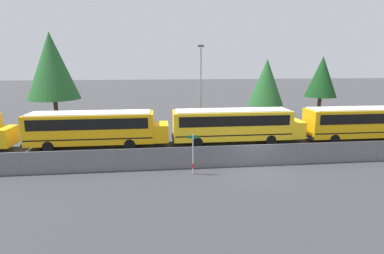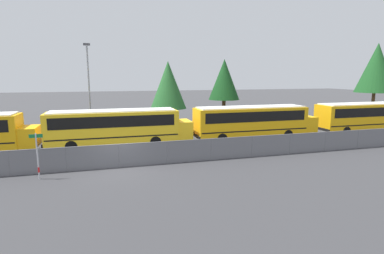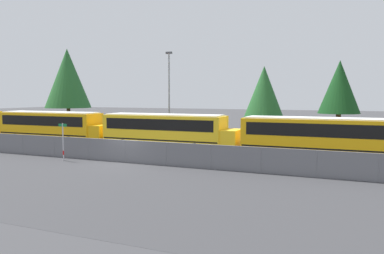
{
  "view_description": "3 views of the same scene",
  "coord_description": "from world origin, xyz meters",
  "px_view_note": "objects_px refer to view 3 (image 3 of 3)",
  "views": [
    {
      "loc": [
        -6.5,
        -19.14,
        7.15
      ],
      "look_at": [
        -3.7,
        5.7,
        1.61
      ],
      "focal_mm": 28.0,
      "sensor_mm": 36.0,
      "label": 1
    },
    {
      "loc": [
        -0.49,
        -18.76,
        5.7
      ],
      "look_at": [
        6.14,
        4.9,
        1.51
      ],
      "focal_mm": 28.0,
      "sensor_mm": 36.0,
      "label": 2
    },
    {
      "loc": [
        13.68,
        -21.37,
        4.5
      ],
      "look_at": [
        2.83,
        4.9,
        2.12
      ],
      "focal_mm": 35.0,
      "sensor_mm": 36.0,
      "label": 3
    }
  ],
  "objects_px": {
    "school_bus_2": "(167,129)",
    "school_bus_3": "(321,135)",
    "school_bus_1": "(52,125)",
    "tree_2": "(264,94)",
    "tree_0": "(68,78)",
    "tree_3": "(339,87)",
    "light_pole": "(169,93)",
    "street_sign": "(63,141)"
  },
  "relations": [
    {
      "from": "school_bus_2",
      "to": "school_bus_3",
      "type": "distance_m",
      "value": 12.04
    },
    {
      "from": "school_bus_1",
      "to": "tree_2",
      "type": "bearing_deg",
      "value": 26.83
    },
    {
      "from": "tree_0",
      "to": "tree_3",
      "type": "xyz_separation_m",
      "value": [
        30.89,
        -0.05,
        -1.33
      ]
    },
    {
      "from": "school_bus_3",
      "to": "light_pole",
      "type": "xyz_separation_m",
      "value": [
        -14.34,
        5.54,
        2.96
      ]
    },
    {
      "from": "tree_0",
      "to": "tree_3",
      "type": "bearing_deg",
      "value": -0.08
    },
    {
      "from": "school_bus_1",
      "to": "tree_2",
      "type": "distance_m",
      "value": 20.44
    },
    {
      "from": "light_pole",
      "to": "street_sign",
      "type": "bearing_deg",
      "value": -100.25
    },
    {
      "from": "light_pole",
      "to": "school_bus_3",
      "type": "bearing_deg",
      "value": -21.12
    },
    {
      "from": "school_bus_1",
      "to": "school_bus_3",
      "type": "relative_size",
      "value": 1.0
    },
    {
      "from": "light_pole",
      "to": "tree_2",
      "type": "bearing_deg",
      "value": 25.14
    },
    {
      "from": "school_bus_1",
      "to": "tree_3",
      "type": "xyz_separation_m",
      "value": [
        24.91,
        9.15,
        3.49
      ]
    },
    {
      "from": "light_pole",
      "to": "tree_0",
      "type": "relative_size",
      "value": 0.85
    },
    {
      "from": "school_bus_1",
      "to": "tree_2",
      "type": "relative_size",
      "value": 1.58
    },
    {
      "from": "street_sign",
      "to": "tree_3",
      "type": "xyz_separation_m",
      "value": [
        17.44,
        16.2,
        3.87
      ]
    },
    {
      "from": "street_sign",
      "to": "school_bus_1",
      "type": "bearing_deg",
      "value": 136.65
    },
    {
      "from": "school_bus_3",
      "to": "tree_2",
      "type": "bearing_deg",
      "value": 122.23
    },
    {
      "from": "school_bus_1",
      "to": "tree_0",
      "type": "bearing_deg",
      "value": 123.04
    },
    {
      "from": "light_pole",
      "to": "tree_3",
      "type": "relative_size",
      "value": 1.13
    },
    {
      "from": "light_pole",
      "to": "tree_2",
      "type": "relative_size",
      "value": 1.18
    },
    {
      "from": "school_bus_2",
      "to": "tree_2",
      "type": "relative_size",
      "value": 1.58
    },
    {
      "from": "school_bus_3",
      "to": "street_sign",
      "type": "height_order",
      "value": "school_bus_3"
    },
    {
      "from": "street_sign",
      "to": "tree_2",
      "type": "bearing_deg",
      "value": 56.82
    },
    {
      "from": "tree_0",
      "to": "light_pole",
      "type": "bearing_deg",
      "value": -14.29
    },
    {
      "from": "school_bus_3",
      "to": "school_bus_1",
      "type": "bearing_deg",
      "value": 179.21
    },
    {
      "from": "school_bus_1",
      "to": "school_bus_3",
      "type": "height_order",
      "value": "same"
    },
    {
      "from": "school_bus_2",
      "to": "school_bus_3",
      "type": "bearing_deg",
      "value": -1.52
    },
    {
      "from": "school_bus_3",
      "to": "tree_2",
      "type": "xyz_separation_m",
      "value": [
        -5.97,
        9.47,
        2.91
      ]
    },
    {
      "from": "school_bus_2",
      "to": "tree_2",
      "type": "height_order",
      "value": "tree_2"
    },
    {
      "from": "school_bus_1",
      "to": "light_pole",
      "type": "bearing_deg",
      "value": 28.25
    },
    {
      "from": "school_bus_1",
      "to": "tree_2",
      "type": "height_order",
      "value": "tree_2"
    },
    {
      "from": "school_bus_2",
      "to": "tree_2",
      "type": "bearing_deg",
      "value": 56.42
    },
    {
      "from": "street_sign",
      "to": "tree_2",
      "type": "xyz_separation_m",
      "value": [
        10.59,
        16.19,
        3.28
      ]
    },
    {
      "from": "school_bus_2",
      "to": "tree_0",
      "type": "height_order",
      "value": "tree_0"
    },
    {
      "from": "tree_0",
      "to": "tree_2",
      "type": "xyz_separation_m",
      "value": [
        24.04,
        -0.06,
        -1.92
      ]
    },
    {
      "from": "school_bus_1",
      "to": "light_pole",
      "type": "distance_m",
      "value": 11.39
    },
    {
      "from": "school_bus_2",
      "to": "school_bus_3",
      "type": "height_order",
      "value": "same"
    },
    {
      "from": "school_bus_2",
      "to": "light_pole",
      "type": "relative_size",
      "value": 1.34
    },
    {
      "from": "school_bus_3",
      "to": "light_pole",
      "type": "height_order",
      "value": "light_pole"
    },
    {
      "from": "street_sign",
      "to": "light_pole",
      "type": "bearing_deg",
      "value": 79.75
    },
    {
      "from": "school_bus_1",
      "to": "tree_3",
      "type": "height_order",
      "value": "tree_3"
    },
    {
      "from": "street_sign",
      "to": "tree_2",
      "type": "distance_m",
      "value": 19.62
    },
    {
      "from": "tree_0",
      "to": "school_bus_1",
      "type": "bearing_deg",
      "value": -56.96
    }
  ]
}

